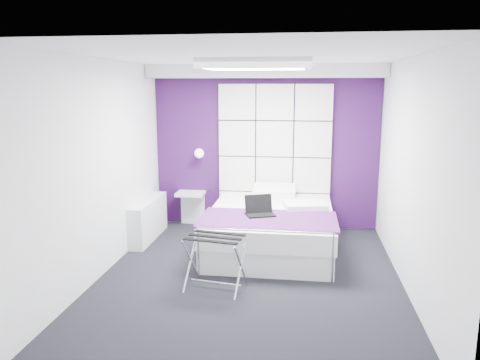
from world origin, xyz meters
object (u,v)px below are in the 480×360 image
at_px(nightstand, 191,194).
at_px(luggage_rack, 215,262).
at_px(radiator, 148,219).
at_px(laptop, 261,210).
at_px(bed, 271,228).
at_px(wall_lamp, 200,153).

height_order(nightstand, luggage_rack, luggage_rack).
xyz_separation_m(radiator, laptop, (1.76, -0.58, 0.36)).
bearing_deg(bed, wall_lamp, 141.40).
bearing_deg(wall_lamp, bed, -38.60).
height_order(bed, laptop, laptop).
xyz_separation_m(luggage_rack, laptop, (0.42, 1.05, 0.35)).
bearing_deg(laptop, luggage_rack, -133.45).
distance_m(bed, laptop, 0.51).
height_order(radiator, bed, bed).
height_order(wall_lamp, luggage_rack, wall_lamp).
bearing_deg(luggage_rack, nightstand, 119.61).
distance_m(radiator, laptop, 1.89).
bearing_deg(wall_lamp, luggage_rack, -73.60).
height_order(bed, luggage_rack, bed).
bearing_deg(bed, luggage_rack, -110.67).
height_order(bed, nightstand, bed).
xyz_separation_m(radiator, luggage_rack, (1.34, -1.62, 0.01)).
bearing_deg(laptop, wall_lamp, 108.16).
distance_m(bed, luggage_rack, 1.50).
bearing_deg(nightstand, luggage_rack, -69.94).
bearing_deg(luggage_rack, radiator, 139.11).
height_order(wall_lamp, radiator, wall_lamp).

